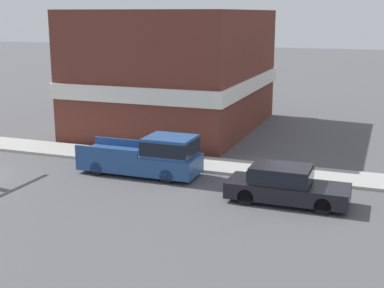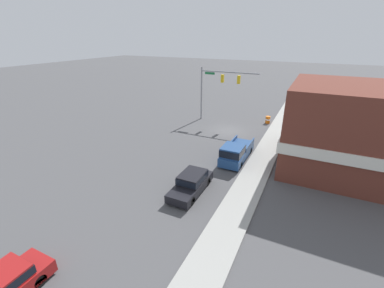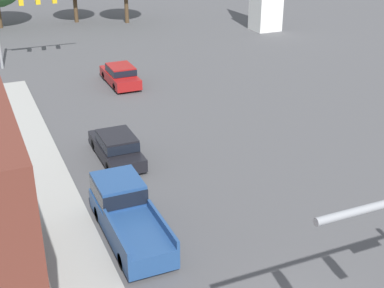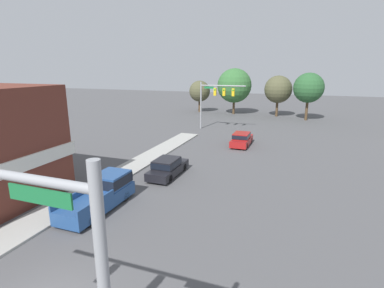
# 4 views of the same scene
# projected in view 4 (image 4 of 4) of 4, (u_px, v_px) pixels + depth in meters

# --- Properties ---
(far_signal_assembly) EXTENTS (6.54, 0.49, 6.79)m
(far_signal_assembly) POSITION_uv_depth(u_px,v_px,m) (216.00, 95.00, 42.46)
(far_signal_assembly) COLOR gray
(far_signal_assembly) RESTS_ON ground
(car_lead) EXTENTS (1.83, 4.83, 1.51)m
(car_lead) POSITION_uv_depth(u_px,v_px,m) (167.00, 167.00, 24.74)
(car_lead) COLOR black
(car_lead) RESTS_ON ground
(car_oncoming) EXTENTS (1.84, 4.85, 1.51)m
(car_oncoming) POSITION_uv_depth(u_px,v_px,m) (242.00, 139.00, 34.47)
(car_oncoming) COLOR black
(car_oncoming) RESTS_ON ground
(pickup_truck_parked) EXTENTS (1.98, 5.73, 1.94)m
(pickup_truck_parked) POSITION_uv_depth(u_px,v_px,m) (103.00, 193.00, 19.23)
(pickup_truck_parked) COLOR black
(pickup_truck_parked) RESTS_ON ground
(backdrop_tree_left_far) EXTENTS (4.17, 4.17, 6.26)m
(backdrop_tree_left_far) POSITION_uv_depth(u_px,v_px,m) (200.00, 91.00, 60.00)
(backdrop_tree_left_far) COLOR #4C3823
(backdrop_tree_left_far) RESTS_ON ground
(backdrop_tree_left_mid) EXTENTS (6.48, 6.48, 8.67)m
(backdrop_tree_left_mid) POSITION_uv_depth(u_px,v_px,m) (234.00, 86.00, 57.02)
(backdrop_tree_left_mid) COLOR #4C3823
(backdrop_tree_left_mid) RESTS_ON ground
(backdrop_tree_center) EXTENTS (4.94, 4.94, 7.41)m
(backdrop_tree_center) POSITION_uv_depth(u_px,v_px,m) (278.00, 89.00, 54.17)
(backdrop_tree_center) COLOR #4C3823
(backdrop_tree_center) RESTS_ON ground
(backdrop_tree_right_mid) EXTENTS (4.99, 4.99, 7.98)m
(backdrop_tree_right_mid) POSITION_uv_depth(u_px,v_px,m) (309.00, 88.00, 50.00)
(backdrop_tree_right_mid) COLOR #4C3823
(backdrop_tree_right_mid) RESTS_ON ground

